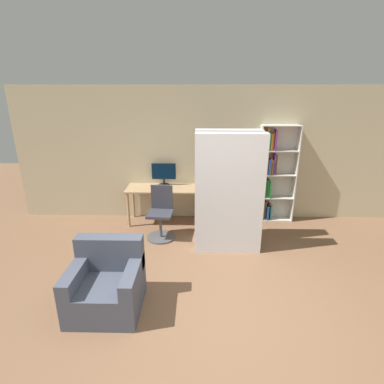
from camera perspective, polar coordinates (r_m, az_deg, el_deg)
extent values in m
plane|color=brown|center=(3.81, 5.53, -24.32)|extent=(16.00, 16.00, 0.00)
cube|color=#C6B793|center=(6.15, 3.77, 7.11)|extent=(8.00, 0.06, 2.70)
cube|color=tan|center=(6.02, -5.45, 0.69)|extent=(1.48, 0.61, 0.03)
cylinder|color=tan|center=(6.04, -12.03, -3.36)|extent=(0.05, 0.05, 0.71)
cylinder|color=tan|center=(5.89, 1.01, -3.53)|extent=(0.05, 0.05, 0.71)
cylinder|color=tan|center=(6.48, -11.10, -1.73)|extent=(0.05, 0.05, 0.71)
cylinder|color=tan|center=(6.34, 1.02, -1.85)|extent=(0.05, 0.05, 0.71)
cylinder|color=black|center=(6.18, -5.34, 1.43)|extent=(0.21, 0.21, 0.02)
cylinder|color=black|center=(6.16, -5.36, 2.04)|extent=(0.04, 0.04, 0.12)
cube|color=black|center=(6.11, -5.41, 3.96)|extent=(0.49, 0.02, 0.33)
cube|color=#0A1E38|center=(6.11, -5.42, 3.94)|extent=(0.46, 0.03, 0.30)
cylinder|color=#4C4C51|center=(5.64, -5.92, -8.55)|extent=(0.52, 0.52, 0.03)
cylinder|color=#4C4C51|center=(5.53, -6.00, -6.43)|extent=(0.05, 0.05, 0.43)
cube|color=#33333D|center=(5.43, -6.09, -4.13)|extent=(0.47, 0.47, 0.05)
cube|color=#33333D|center=(5.53, -5.76, -0.93)|extent=(0.40, 0.07, 0.45)
cube|color=beige|center=(6.20, 12.55, 3.28)|extent=(0.02, 0.26, 1.96)
cube|color=beige|center=(6.38, 19.02, 3.14)|extent=(0.02, 0.26, 1.96)
cube|color=beige|center=(6.39, 15.57, 3.52)|extent=(0.75, 0.02, 1.96)
cube|color=beige|center=(6.60, 15.08, -4.94)|extent=(0.72, 0.23, 0.02)
cube|color=beige|center=(6.42, 15.45, -0.97)|extent=(0.72, 0.23, 0.02)
cube|color=beige|center=(6.28, 15.83, 3.21)|extent=(0.72, 0.23, 0.02)
cube|color=beige|center=(6.17, 16.24, 7.56)|extent=(0.72, 0.23, 0.02)
cube|color=beige|center=(6.10, 16.66, 12.04)|extent=(0.72, 0.23, 0.02)
cube|color=brown|center=(6.49, 12.33, -3.69)|extent=(0.04, 0.15, 0.28)
cube|color=#7A2D84|center=(6.50, 12.64, -3.18)|extent=(0.02, 0.13, 0.39)
cube|color=#7A2D84|center=(6.48, 12.98, -3.29)|extent=(0.02, 0.14, 0.38)
cube|color=brown|center=(6.47, 13.32, -3.28)|extent=(0.04, 0.17, 0.40)
cube|color=brown|center=(6.52, 13.67, -3.24)|extent=(0.04, 0.14, 0.38)
cube|color=#1E4C9E|center=(6.47, 14.18, -3.90)|extent=(0.03, 0.13, 0.28)
cube|color=red|center=(6.52, 14.34, -3.36)|extent=(0.02, 0.13, 0.36)
cube|color=teal|center=(6.53, 14.64, -3.54)|extent=(0.03, 0.18, 0.32)
cube|color=silver|center=(6.32, 12.55, 0.59)|extent=(0.02, 0.14, 0.32)
cube|color=orange|center=(6.32, 12.87, 0.64)|extent=(0.03, 0.13, 0.34)
cube|color=red|center=(6.29, 13.25, 0.84)|extent=(0.03, 0.16, 0.41)
cube|color=gold|center=(6.31, 13.52, 0.78)|extent=(0.04, 0.19, 0.38)
cube|color=#287A38|center=(6.32, 13.86, 0.72)|extent=(0.02, 0.19, 0.37)
cube|color=#287A38|center=(6.32, 14.22, 0.73)|extent=(0.04, 0.14, 0.38)
cube|color=#287A38|center=(6.30, 14.62, 0.44)|extent=(0.02, 0.14, 0.34)
cube|color=teal|center=(6.14, 13.00, 4.91)|extent=(0.03, 0.13, 0.36)
cube|color=orange|center=(6.18, 13.32, 5.07)|extent=(0.04, 0.13, 0.37)
cube|color=teal|center=(6.15, 13.82, 4.66)|extent=(0.04, 0.14, 0.31)
cube|color=red|center=(6.19, 14.08, 4.78)|extent=(0.02, 0.18, 0.32)
cube|color=#1E4C9E|center=(6.16, 14.47, 4.61)|extent=(0.03, 0.15, 0.31)
cube|color=gold|center=(6.21, 14.71, 4.79)|extent=(0.02, 0.17, 0.33)
cube|color=brown|center=(6.18, 15.03, 4.55)|extent=(0.02, 0.14, 0.30)
cube|color=#7A2D84|center=(6.18, 15.38, 5.15)|extent=(0.03, 0.14, 0.43)
cube|color=brown|center=(6.22, 15.59, 5.11)|extent=(0.02, 0.19, 0.40)
cube|color=#232328|center=(6.07, 13.30, 9.28)|extent=(0.03, 0.19, 0.32)
cube|color=red|center=(6.06, 13.74, 9.38)|extent=(0.03, 0.14, 0.36)
cube|color=orange|center=(6.07, 14.18, 9.70)|extent=(0.04, 0.13, 0.43)
cube|color=#287A38|center=(6.10, 14.53, 9.43)|extent=(0.03, 0.15, 0.37)
cube|color=gold|center=(6.12, 14.84, 9.24)|extent=(0.03, 0.14, 0.33)
cube|color=orange|center=(6.14, 15.10, 9.36)|extent=(0.03, 0.16, 0.35)
cube|color=#7A2D84|center=(6.10, 15.57, 9.52)|extent=(0.02, 0.18, 0.41)
cube|color=silver|center=(4.84, 7.06, -0.61)|extent=(1.10, 0.26, 2.00)
cube|color=beige|center=(4.93, 13.38, -0.64)|extent=(0.01, 0.27, 1.96)
cube|color=silver|center=(5.19, 6.67, 0.77)|extent=(1.10, 0.25, 2.00)
cube|color=beige|center=(5.27, 12.57, 0.72)|extent=(0.01, 0.26, 1.96)
cube|color=#474C5B|center=(4.05, -15.99, -18.34)|extent=(0.85, 0.80, 0.40)
cube|color=#474C5B|center=(4.06, -15.32, -11.02)|extent=(0.85, 0.20, 0.45)
cube|color=#474C5B|center=(4.00, -21.27, -14.34)|extent=(0.16, 0.80, 0.20)
cube|color=#474C5B|center=(3.80, -11.25, -15.17)|extent=(0.16, 0.80, 0.20)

